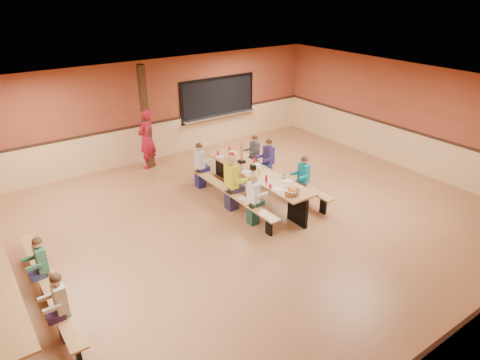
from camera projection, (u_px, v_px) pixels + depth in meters
ground at (241, 228)px, 9.58m from camera, size 12.00×12.00×0.00m
room_envelope at (241, 201)px, 9.29m from camera, size 12.04×10.04×3.02m
kitchen_pass_through at (218, 100)px, 13.98m from camera, size 2.78×0.28×1.38m
structural_post at (145, 118)px, 12.09m from camera, size 0.18×0.18×3.00m
cafeteria_table_main at (256, 179)px, 10.70m from camera, size 1.91×3.70×0.74m
seated_child_white_left at (253, 200)px, 9.52m from camera, size 0.36×0.30×1.20m
seated_adult_yellow at (231, 183)px, 10.12m from camera, size 0.44×0.36×1.35m
seated_child_grey_left at (200, 166)px, 11.25m from camera, size 0.38×0.31×1.23m
seated_child_teal_right at (303, 180)px, 10.49m from camera, size 0.36×0.30×1.20m
seated_child_navy_right at (268, 162)px, 11.49m from camera, size 0.38×0.31×1.24m
seated_child_char_right at (255, 156)px, 11.97m from camera, size 0.35×0.29×1.17m
seated_child_green_sec at (43, 268)px, 7.29m from camera, size 0.35×0.29×1.18m
seated_child_tan_sec at (62, 307)px, 6.40m from camera, size 0.36×0.30×1.20m
standing_woman at (147, 139)px, 12.34m from camera, size 0.78×0.68×1.79m
punch_pitcher at (232, 157)px, 11.20m from camera, size 0.16×0.16×0.22m
chip_bowl at (292, 192)px, 9.42m from camera, size 0.32×0.32×0.15m
napkin_dispenser at (253, 167)px, 10.68m from camera, size 0.10×0.14×0.13m
condiment_mustard at (259, 171)px, 10.42m from camera, size 0.06×0.06×0.17m
condiment_ketchup at (266, 178)px, 10.05m from camera, size 0.06×0.06×0.17m
table_paddle at (242, 158)px, 11.06m from camera, size 0.16×0.16×0.56m
place_settings at (256, 169)px, 10.59m from camera, size 0.65×3.30×0.11m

